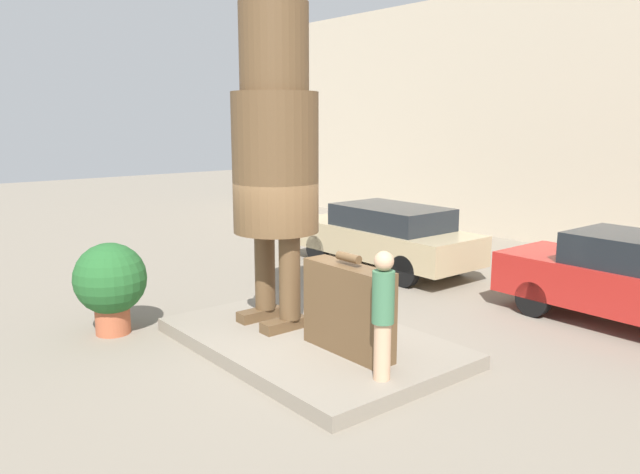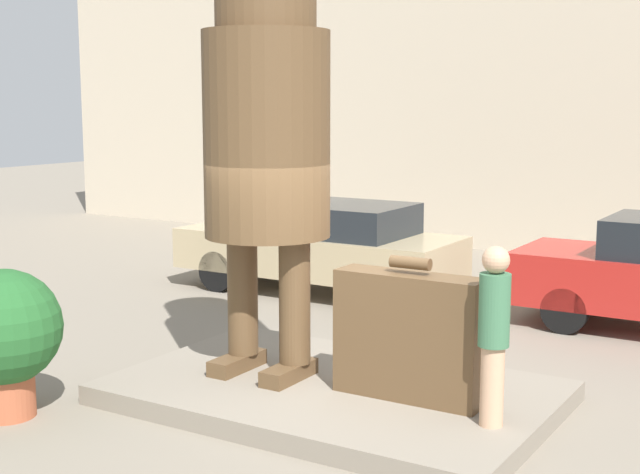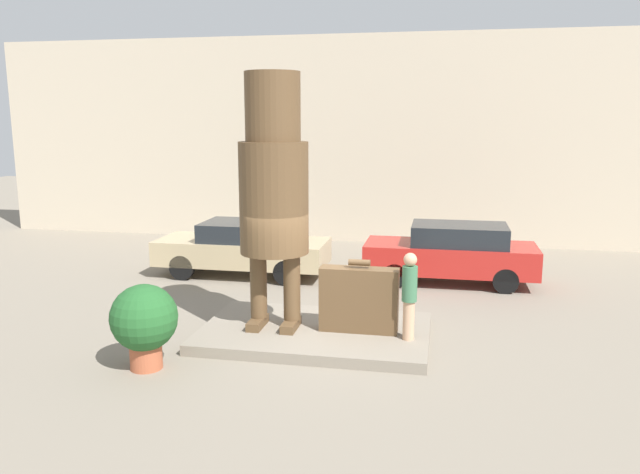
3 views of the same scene
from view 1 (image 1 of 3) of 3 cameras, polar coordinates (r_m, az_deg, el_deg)
name	(u,v)px [view 1 (image 1 of 3)]	position (r m, az deg, el deg)	size (l,w,h in m)	color
ground_plane	(310,348)	(9.75, -0.92, -10.14)	(60.00, 60.00, 0.00)	gray
pedestal	(310,342)	(9.71, -0.92, -9.56)	(4.50, 2.91, 0.21)	gray
building_backdrop	(638,115)	(17.42, 27.04, 9.89)	(28.00, 0.60, 7.12)	beige
statue_figure	(275,143)	(9.74, -4.12, 8.60)	(1.34, 1.34, 4.97)	brown
giant_suitcase	(348,309)	(8.84, 2.58, -6.56)	(1.53, 0.41, 1.44)	brown
tourist	(383,310)	(7.88, 5.78, -6.68)	(0.28, 0.28, 1.67)	tan
parked_car_tan	(386,235)	(14.59, 6.01, 0.19)	(4.70, 1.81, 1.51)	tan
parked_car_red	(638,280)	(11.68, 27.04, -3.52)	(4.45, 1.70, 1.58)	#B2231E
planter_pot	(110,282)	(10.70, -18.62, -3.90)	(1.17, 1.17, 1.51)	#AD5638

